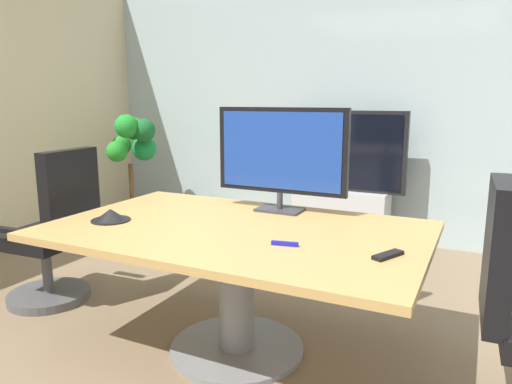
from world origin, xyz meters
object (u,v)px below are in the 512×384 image
at_px(wall_display_unit, 341,201).
at_px(office_chair_left, 55,240).
at_px(conference_table, 236,257).
at_px(tv_monitor, 281,153).
at_px(conference_phone, 111,216).
at_px(remote_control, 388,255).
at_px(potted_plant, 133,163).

bearing_deg(wall_display_unit, office_chair_left, -122.70).
height_order(conference_table, tv_monitor, tv_monitor).
relative_size(conference_table, office_chair_left, 1.85).
distance_m(conference_phone, remote_control, 1.55).
distance_m(potted_plant, conference_phone, 2.40).
distance_m(office_chair_left, tv_monitor, 1.69).
relative_size(wall_display_unit, remote_control, 7.71).
height_order(office_chair_left, tv_monitor, tv_monitor).
bearing_deg(conference_phone, tv_monitor, 40.31).
relative_size(conference_table, remote_control, 11.89).
bearing_deg(conference_table, remote_control, -9.65).
bearing_deg(conference_phone, office_chair_left, 163.03).
distance_m(conference_table, potted_plant, 2.77).
height_order(office_chair_left, remote_control, office_chair_left).
xyz_separation_m(wall_display_unit, potted_plant, (-2.13, -0.51, 0.31)).
distance_m(wall_display_unit, potted_plant, 2.21).
bearing_deg(tv_monitor, potted_plant, 150.73).
bearing_deg(office_chair_left, remote_control, 82.10).
distance_m(tv_monitor, potted_plant, 2.58).
relative_size(office_chair_left, remote_control, 6.41).
xyz_separation_m(office_chair_left, tv_monitor, (1.51, 0.43, 0.63)).
distance_m(tv_monitor, conference_phone, 1.07).
height_order(potted_plant, conference_phone, potted_plant).
xyz_separation_m(conference_table, conference_phone, (-0.71, -0.20, 0.20)).
bearing_deg(office_chair_left, conference_phone, 69.43).
relative_size(office_chair_left, conference_phone, 4.95).
xyz_separation_m(office_chair_left, potted_plant, (-0.72, 1.68, 0.29)).
height_order(potted_plant, remote_control, potted_plant).
xyz_separation_m(office_chair_left, remote_control, (2.29, -0.17, 0.28)).
bearing_deg(conference_table, tv_monitor, 81.78).
bearing_deg(potted_plant, conference_table, -38.31).
relative_size(office_chair_left, potted_plant, 0.86).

